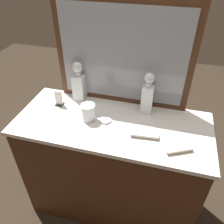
{
  "coord_description": "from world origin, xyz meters",
  "views": [
    {
      "loc": [
        0.29,
        -1.06,
        1.78
      ],
      "look_at": [
        0.0,
        0.0,
        0.94
      ],
      "focal_mm": 36.54,
      "sensor_mm": 36.0,
      "label": 1
    }
  ],
  "objects_px": {
    "silver_brush_right": "(144,134)",
    "porcelain_dish": "(105,120)",
    "crystal_tumbler_left": "(88,113)",
    "napkin_holder": "(59,99)",
    "crystal_decanter_rear": "(79,85)",
    "silver_brush_far_left": "(178,149)",
    "crystal_decanter_right": "(147,97)"
  },
  "relations": [
    {
      "from": "crystal_tumbler_left",
      "to": "silver_brush_far_left",
      "type": "xyz_separation_m",
      "value": [
        0.56,
        -0.13,
        -0.04
      ]
    },
    {
      "from": "silver_brush_far_left",
      "to": "silver_brush_right",
      "type": "height_order",
      "value": "same"
    },
    {
      "from": "crystal_tumbler_left",
      "to": "silver_brush_far_left",
      "type": "distance_m",
      "value": 0.57
    },
    {
      "from": "crystal_tumbler_left",
      "to": "silver_brush_right",
      "type": "distance_m",
      "value": 0.37
    },
    {
      "from": "silver_brush_right",
      "to": "porcelain_dish",
      "type": "bearing_deg",
      "value": 164.57
    },
    {
      "from": "silver_brush_right",
      "to": "napkin_holder",
      "type": "bearing_deg",
      "value": 165.28
    },
    {
      "from": "napkin_holder",
      "to": "crystal_decanter_right",
      "type": "bearing_deg",
      "value": 7.57
    },
    {
      "from": "silver_brush_far_left",
      "to": "napkin_holder",
      "type": "xyz_separation_m",
      "value": [
        -0.81,
        0.23,
        0.03
      ]
    },
    {
      "from": "crystal_decanter_right",
      "to": "napkin_holder",
      "type": "bearing_deg",
      "value": -172.43
    },
    {
      "from": "crystal_tumbler_left",
      "to": "silver_brush_far_left",
      "type": "height_order",
      "value": "crystal_tumbler_left"
    },
    {
      "from": "crystal_decanter_right",
      "to": "napkin_holder",
      "type": "height_order",
      "value": "crystal_decanter_right"
    },
    {
      "from": "silver_brush_far_left",
      "to": "porcelain_dish",
      "type": "relative_size",
      "value": 2.14
    },
    {
      "from": "crystal_decanter_rear",
      "to": "napkin_holder",
      "type": "xyz_separation_m",
      "value": [
        -0.11,
        -0.11,
        -0.07
      ]
    },
    {
      "from": "crystal_decanter_rear",
      "to": "silver_brush_far_left",
      "type": "relative_size",
      "value": 1.77
    },
    {
      "from": "crystal_decanter_right",
      "to": "crystal_decanter_rear",
      "type": "height_order",
      "value": "crystal_decanter_right"
    },
    {
      "from": "crystal_tumbler_left",
      "to": "porcelain_dish",
      "type": "relative_size",
      "value": 1.48
    },
    {
      "from": "crystal_tumbler_left",
      "to": "silver_brush_right",
      "type": "bearing_deg",
      "value": -9.87
    },
    {
      "from": "crystal_decanter_right",
      "to": "silver_brush_far_left",
      "type": "relative_size",
      "value": 1.78
    },
    {
      "from": "silver_brush_right",
      "to": "napkin_holder",
      "type": "distance_m",
      "value": 0.63
    },
    {
      "from": "silver_brush_right",
      "to": "porcelain_dish",
      "type": "height_order",
      "value": "silver_brush_right"
    },
    {
      "from": "crystal_decanter_rear",
      "to": "silver_brush_far_left",
      "type": "distance_m",
      "value": 0.78
    },
    {
      "from": "crystal_tumbler_left",
      "to": "napkin_holder",
      "type": "bearing_deg",
      "value": 158.58
    },
    {
      "from": "silver_brush_far_left",
      "to": "crystal_decanter_rear",
      "type": "bearing_deg",
      "value": 154.25
    },
    {
      "from": "crystal_decanter_rear",
      "to": "silver_brush_far_left",
      "type": "height_order",
      "value": "crystal_decanter_rear"
    },
    {
      "from": "porcelain_dish",
      "to": "silver_brush_right",
      "type": "bearing_deg",
      "value": -15.43
    },
    {
      "from": "crystal_decanter_rear",
      "to": "crystal_tumbler_left",
      "type": "xyz_separation_m",
      "value": [
        0.14,
        -0.21,
        -0.06
      ]
    },
    {
      "from": "crystal_decanter_right",
      "to": "silver_brush_far_left",
      "type": "distance_m",
      "value": 0.39
    },
    {
      "from": "silver_brush_right",
      "to": "napkin_holder",
      "type": "height_order",
      "value": "napkin_holder"
    },
    {
      "from": "crystal_tumbler_left",
      "to": "napkin_holder",
      "type": "distance_m",
      "value": 0.27
    },
    {
      "from": "porcelain_dish",
      "to": "napkin_holder",
      "type": "relative_size",
      "value": 0.67
    },
    {
      "from": "porcelain_dish",
      "to": "napkin_holder",
      "type": "xyz_separation_m",
      "value": [
        -0.36,
        0.09,
        0.04
      ]
    },
    {
      "from": "silver_brush_right",
      "to": "crystal_decanter_rear",
      "type": "bearing_deg",
      "value": 151.68
    }
  ]
}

